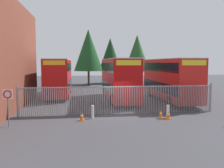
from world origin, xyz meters
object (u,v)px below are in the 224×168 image
Objects in this scene: traffic_cone_by_gate at (161,114)px; double_decker_bus_behind_fence_left at (118,78)px; traffic_cone_mid_forecourt at (82,116)px; speed_limit_sign_post at (8,99)px; traffic_cone_near_kerb at (168,115)px; double_decker_bus_near_gate at (169,78)px; bollard_center_front at (168,112)px; double_decker_bus_far_back at (169,73)px; double_decker_bus_behind_fence_right at (59,76)px; bollard_near_left at (93,112)px.

double_decker_bus_behind_fence_left is at bearing 101.20° from traffic_cone_by_gate.
traffic_cone_mid_forecourt is 0.25× the size of speed_limit_sign_post.
double_decker_bus_near_gate is at bearing 68.50° from traffic_cone_near_kerb.
traffic_cone_mid_forecourt is at bearing 13.01° from speed_limit_sign_post.
bollard_center_front reaches higher than traffic_cone_by_gate.
double_decker_bus_behind_fence_left is 4.50× the size of speed_limit_sign_post.
traffic_cone_by_gate is at bearing -78.80° from double_decker_bus_behind_fence_left.
traffic_cone_near_kerb is at bearing 3.53° from speed_limit_sign_post.
double_decker_bus_far_back is 18.32× the size of traffic_cone_mid_forecourt.
double_decker_bus_behind_fence_right reaches higher than bollard_near_left.
double_decker_bus_near_gate is 12.18m from traffic_cone_mid_forecourt.
double_decker_bus_near_gate is at bearing 32.20° from speed_limit_sign_post.
bollard_center_front is (8.75, -12.95, -1.95)m from double_decker_bus_behind_fence_right.
double_decker_bus_far_back is 11.38× the size of bollard_center_front.
double_decker_bus_near_gate reaches higher than bollard_near_left.
traffic_cone_mid_forecourt and traffic_cone_near_kerb have the same top height.
double_decker_bus_behind_fence_left is 9.21m from bollard_center_front.
double_decker_bus_behind_fence_right is 11.38× the size of bollard_near_left.
double_decker_bus_behind_fence_right is 13.29m from traffic_cone_mid_forecourt.
double_decker_bus_near_gate is at bearing -10.77° from double_decker_bus_behind_fence_left.
bollard_near_left is at bearing 16.59° from speed_limit_sign_post.
double_decker_bus_behind_fence_left is 8.92m from bollard_near_left.
bollard_center_front reaches higher than traffic_cone_near_kerb.
double_decker_bus_behind_fence_right is 15.75m from bollard_center_front.
speed_limit_sign_post is (-8.48, -9.68, -0.65)m from double_decker_bus_behind_fence_left.
double_decker_bus_near_gate is 11.38× the size of bollard_near_left.
traffic_cone_mid_forecourt is (-9.25, -7.63, -2.13)m from double_decker_bus_near_gate.
speed_limit_sign_post is at bearing -176.47° from traffic_cone_near_kerb.
speed_limit_sign_post is at bearing -174.15° from traffic_cone_by_gate.
traffic_cone_near_kerb is (-3.16, -8.02, -2.13)m from double_decker_bus_near_gate.
traffic_cone_by_gate is (1.71, -8.64, -2.13)m from double_decker_bus_behind_fence_left.
traffic_cone_by_gate is (-3.58, -7.63, -2.13)m from double_decker_bus_near_gate.
speed_limit_sign_post is at bearing -166.99° from traffic_cone_mid_forecourt.
double_decker_bus_near_gate is 12.94m from double_decker_bus_behind_fence_right.
traffic_cone_mid_forecourt is at bearing -140.48° from double_decker_bus_near_gate.
double_decker_bus_near_gate is 1.00× the size of double_decker_bus_behind_fence_right.
traffic_cone_by_gate is at bearing -115.16° from double_decker_bus_near_gate.
bollard_center_front is at bearing -111.79° from double_decker_bus_near_gate.
bollard_center_front is at bearing 5.09° from speed_limit_sign_post.
double_decker_bus_behind_fence_left reaches higher than traffic_cone_near_kerb.
traffic_cone_mid_forecourt is at bearing -126.05° from double_decker_bus_far_back.
bollard_near_left is (3.36, -12.32, -1.95)m from double_decker_bus_behind_fence_right.
double_decker_bus_behind_fence_left is 13.52m from double_decker_bus_far_back.
bollard_center_front is at bearing 76.65° from traffic_cone_near_kerb.
speed_limit_sign_post is at bearing -147.80° from double_decker_bus_near_gate.
bollard_near_left is 0.95m from traffic_cone_mid_forecourt.
speed_limit_sign_post is at bearing -132.67° from double_decker_bus_far_back.
double_decker_bus_near_gate is 1.00× the size of double_decker_bus_far_back.
double_decker_bus_behind_fence_left is 9.06m from traffic_cone_by_gate.
bollard_center_front reaches higher than traffic_cone_mid_forecourt.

